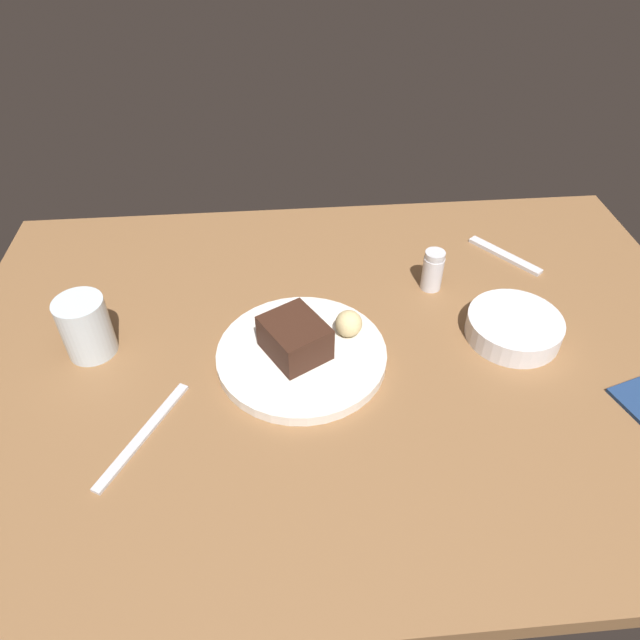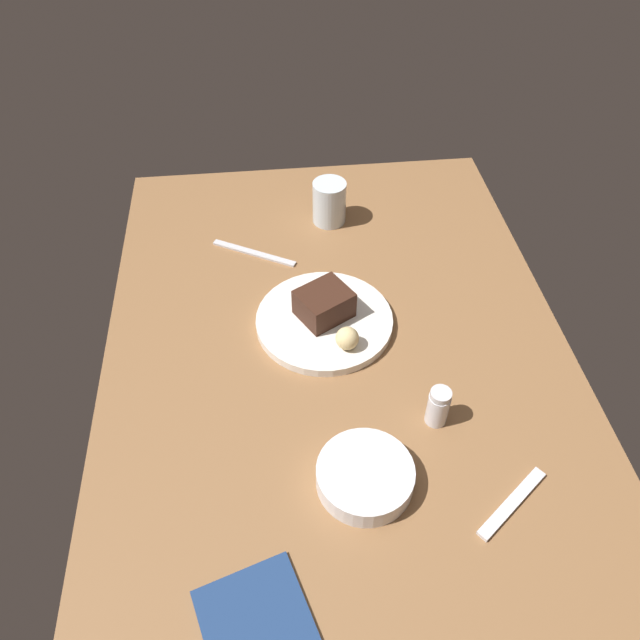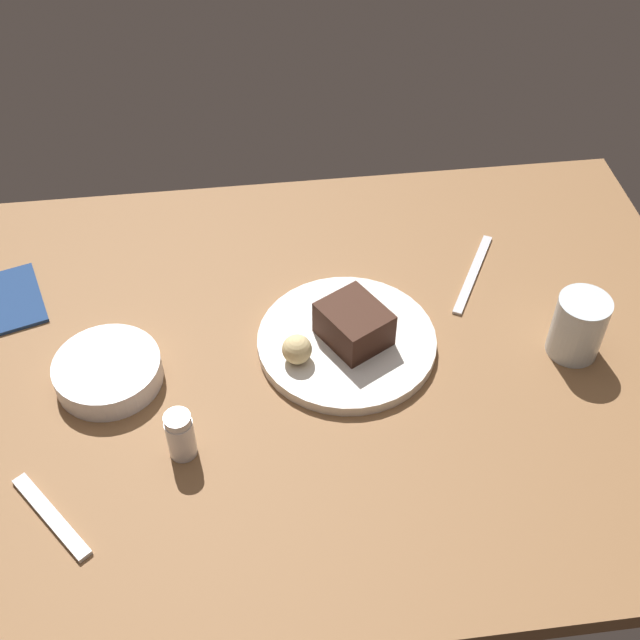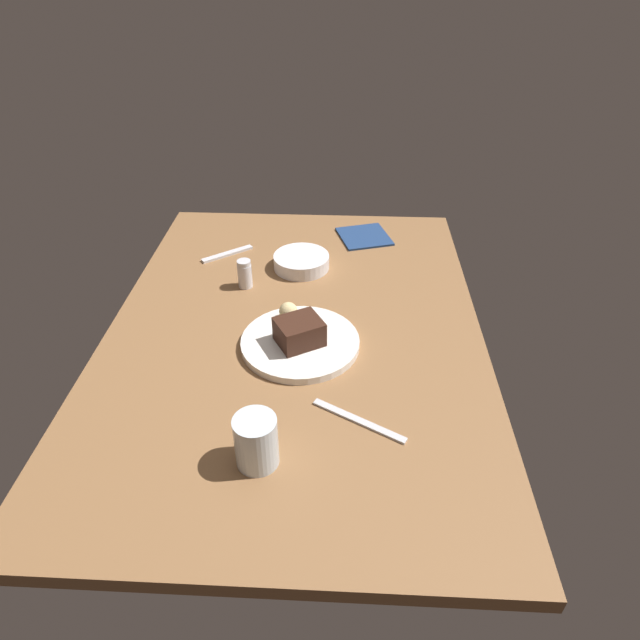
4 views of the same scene
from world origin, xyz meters
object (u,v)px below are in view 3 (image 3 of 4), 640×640
Objects in this scene: bread_roll at (297,349)px; dessert_plate at (347,342)px; water_glass at (578,326)px; side_bowl at (108,372)px; chocolate_cake_slice at (354,324)px; salt_shaker at (180,435)px; butter_knife at (473,274)px; dessert_spoon at (51,516)px.

dessert_plate is at bearing 23.27° from bread_roll.
water_glass reaches higher than side_bowl.
chocolate_cake_slice is 1.25× the size of salt_shaker.
salt_shaker is 0.39× the size of butter_knife.
salt_shaker is 0.49× the size of dessert_spoon.
salt_shaker reaches higher than side_bowl.
salt_shaker is at bearing -168.80° from water_glass.
bread_roll is 39.27cm from water_glass.
bread_roll is 26.03cm from side_bowl.
butter_knife is (-9.93, 17.13, -4.57)cm from water_glass.
dessert_spoon is 0.79× the size of butter_knife.
chocolate_cake_slice is at bearing 3.77° from side_bowl.
water_glass reaches higher than butter_knife.
salt_shaker is at bearing -146.29° from dessert_plate.
bread_roll is (-7.45, -3.20, 2.94)cm from dessert_plate.
bread_roll is 0.28× the size of dessert_spoon.
dessert_spoon is (-31.80, -20.06, -3.44)cm from bread_roll.
butter_knife is at bearing -97.08° from dessert_spoon.
bread_roll is (-8.37, -3.16, -0.67)cm from chocolate_cake_slice.
water_glass reaches higher than dessert_spoon.
butter_knife is (21.85, 12.44, -0.60)cm from dessert_plate.
chocolate_cake_slice is at bearing 171.44° from water_glass.
salt_shaker is 53.36cm from butter_knife.
bread_roll reaches higher than butter_knife.
chocolate_cake_slice is 2.19× the size of bread_roll.
bread_roll is at bearing 147.36° from butter_knife.
dessert_spoon is at bearing 149.55° from butter_knife.
side_bowl is (-25.94, 0.90, -1.97)cm from bread_roll.
water_glass is 65.28cm from side_bowl.
salt_shaker is at bearing -147.38° from chocolate_cake_slice.
dessert_spoon is (-40.18, -23.22, -4.11)cm from chocolate_cake_slice.
chocolate_cake_slice is 0.62× the size of side_bowl.
side_bowl is at bearing 134.20° from butter_knife.
dessert_plate is 1.70× the size of dessert_spoon.
chocolate_cake_slice is 28.91cm from salt_shaker.
water_glass is 0.51× the size of butter_knife.
side_bowl is at bearing -176.23° from chocolate_cake_slice.
dessert_spoon is at bearing -154.23° from salt_shaker.
water_glass is at bearing 11.20° from salt_shaker.
butter_knife is (45.26, 28.06, -3.36)cm from salt_shaker.
chocolate_cake_slice is at bearing 32.62° from salt_shaker.
bread_roll is at bearing -159.32° from chocolate_cake_slice.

